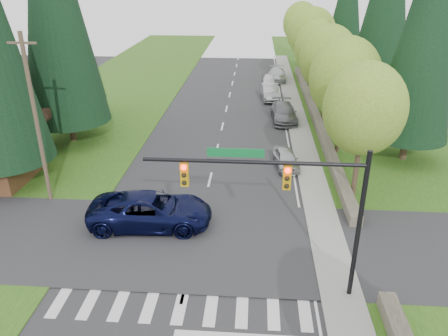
# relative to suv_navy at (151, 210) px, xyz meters

# --- Properties ---
(grass_east) EXTENTS (14.00, 110.00, 0.06)m
(grass_east) POSITION_rel_suv_navy_xyz_m (15.63, 10.46, -0.90)
(grass_east) COLOR #285015
(grass_east) RESTS_ON ground
(grass_west) EXTENTS (14.00, 110.00, 0.06)m
(grass_west) POSITION_rel_suv_navy_xyz_m (-10.37, 10.46, -0.90)
(grass_west) COLOR #285015
(grass_west) RESTS_ON ground
(cross_street) EXTENTS (120.00, 8.00, 0.10)m
(cross_street) POSITION_rel_suv_navy_xyz_m (2.63, -1.54, -0.93)
(cross_street) COLOR #28282B
(cross_street) RESTS_ON ground
(sidewalk_east) EXTENTS (1.80, 80.00, 0.13)m
(sidewalk_east) POSITION_rel_suv_navy_xyz_m (9.53, 12.46, -0.86)
(sidewalk_east) COLOR gray
(sidewalk_east) RESTS_ON ground
(curb_east) EXTENTS (0.20, 80.00, 0.13)m
(curb_east) POSITION_rel_suv_navy_xyz_m (8.68, 12.46, -0.86)
(curb_east) COLOR gray
(curb_east) RESTS_ON ground
(stone_wall_north) EXTENTS (0.70, 40.00, 0.70)m
(stone_wall_north) POSITION_rel_suv_navy_xyz_m (11.23, 20.46, -0.58)
(stone_wall_north) COLOR #4C4438
(stone_wall_north) RESTS_ON ground
(traffic_signal) EXTENTS (8.70, 0.37, 6.80)m
(traffic_signal) POSITION_rel_suv_navy_xyz_m (7.00, -5.05, 4.06)
(traffic_signal) COLOR black
(traffic_signal) RESTS_ON ground
(utility_pole) EXTENTS (1.60, 0.24, 10.00)m
(utility_pole) POSITION_rel_suv_navy_xyz_m (-6.87, 2.46, 4.21)
(utility_pole) COLOR #473828
(utility_pole) RESTS_ON ground
(decid_tree_0) EXTENTS (4.80, 4.80, 8.37)m
(decid_tree_0) POSITION_rel_suv_navy_xyz_m (11.83, 4.46, 4.67)
(decid_tree_0) COLOR #38281C
(decid_tree_0) RESTS_ON ground
(decid_tree_1) EXTENTS (5.20, 5.20, 8.80)m
(decid_tree_1) POSITION_rel_suv_navy_xyz_m (11.93, 11.46, 4.87)
(decid_tree_1) COLOR #38281C
(decid_tree_1) RESTS_ON ground
(decid_tree_2) EXTENTS (5.00, 5.00, 8.82)m
(decid_tree_2) POSITION_rel_suv_navy_xyz_m (11.73, 18.46, 5.00)
(decid_tree_2) COLOR #38281C
(decid_tree_2) RESTS_ON ground
(decid_tree_3) EXTENTS (5.00, 5.00, 8.55)m
(decid_tree_3) POSITION_rel_suv_navy_xyz_m (11.83, 25.46, 4.74)
(decid_tree_3) COLOR #38281C
(decid_tree_3) RESTS_ON ground
(decid_tree_4) EXTENTS (5.40, 5.40, 9.18)m
(decid_tree_4) POSITION_rel_suv_navy_xyz_m (11.93, 32.46, 5.13)
(decid_tree_4) COLOR #38281C
(decid_tree_4) RESTS_ON ground
(decid_tree_5) EXTENTS (4.80, 4.80, 8.30)m
(decid_tree_5) POSITION_rel_suv_navy_xyz_m (11.73, 39.46, 4.60)
(decid_tree_5) COLOR #38281C
(decid_tree_5) RESTS_ON ground
(decid_tree_6) EXTENTS (5.20, 5.20, 8.86)m
(decid_tree_6) POSITION_rel_suv_navy_xyz_m (11.83, 46.46, 4.94)
(decid_tree_6) COLOR #38281C
(decid_tree_6) RESTS_ON ground
(conifer_w_e) EXTENTS (5.78, 5.78, 18.80)m
(conifer_w_e) POSITION_rel_suv_navy_xyz_m (-11.37, 18.46, 9.36)
(conifer_w_e) COLOR #38281C
(conifer_w_e) RESTS_ON ground
(conifer_e_a) EXTENTS (5.44, 5.44, 17.80)m
(conifer_e_a) POSITION_rel_suv_navy_xyz_m (16.63, 10.46, 8.86)
(conifer_e_a) COLOR #38281C
(conifer_e_a) RESTS_ON ground
(conifer_e_c) EXTENTS (5.10, 5.10, 16.80)m
(conifer_e_c) POSITION_rel_suv_navy_xyz_m (16.63, 38.46, 8.36)
(conifer_e_c) COLOR #38281C
(conifer_e_c) RESTS_ON ground
(suv_navy) EXTENTS (6.85, 3.49, 1.85)m
(suv_navy) POSITION_rel_suv_navy_xyz_m (0.00, 0.00, 0.00)
(suv_navy) COLOR black
(suv_navy) RESTS_ON ground
(parked_car_a) EXTENTS (2.00, 3.92, 1.28)m
(parked_car_a) POSITION_rel_suv_navy_xyz_m (7.84, 8.43, -0.29)
(parked_car_a) COLOR #B6B6BB
(parked_car_a) RESTS_ON ground
(parked_car_b) EXTENTS (2.51, 5.55, 1.58)m
(parked_car_b) POSITION_rel_suv_navy_xyz_m (8.23, 19.00, -0.14)
(parked_car_b) COLOR slate
(parked_car_b) RESTS_ON ground
(parked_car_c) EXTENTS (2.10, 4.96, 1.59)m
(parked_car_c) POSITION_rel_suv_navy_xyz_m (7.12, 26.39, -0.13)
(parked_car_c) COLOR #9F9FA4
(parked_car_c) RESTS_ON ground
(parked_car_d) EXTENTS (1.67, 3.84, 1.29)m
(parked_car_d) POSITION_rel_suv_navy_xyz_m (7.18, 32.88, -0.28)
(parked_car_d) COLOR white
(parked_car_d) RESTS_ON ground
(parked_car_e) EXTENTS (2.25, 5.30, 1.52)m
(parked_car_e) POSITION_rel_suv_navy_xyz_m (8.23, 35.15, -0.16)
(parked_car_e) COLOR silver
(parked_car_e) RESTS_ON ground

